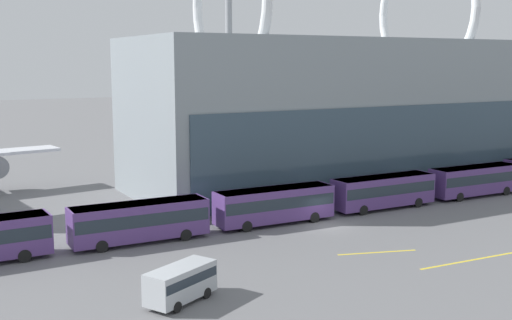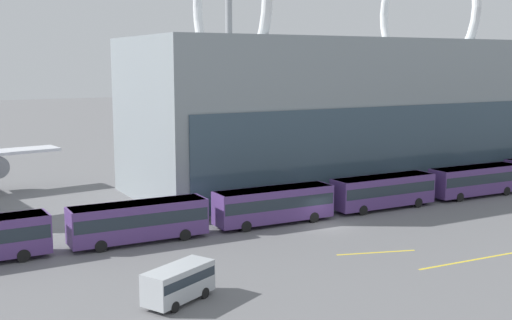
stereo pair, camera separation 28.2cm
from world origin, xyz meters
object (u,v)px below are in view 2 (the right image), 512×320
Objects in this scene: airliner_at_gate_far at (258,129)px; shuttle_bus_4 at (475,179)px; floodlight_mast at (229,20)px; shuttle_bus_3 at (383,190)px; shuttle_bus_1 at (139,219)px; shuttle_bus_2 at (274,203)px; service_van_foreground at (179,281)px.

airliner_at_gate_far reaches higher than shuttle_bus_4.
floodlight_mast is (-12.61, -15.95, 14.49)m from airliner_at_gate_far.
shuttle_bus_3 is 13.02m from shuttle_bus_4.
floodlight_mast is (-9.52, 16.17, 17.72)m from shuttle_bus_3.
shuttle_bus_3 is at bearing 0.55° from shuttle_bus_1.
floodlight_mast is (-22.54, 16.41, 17.72)m from shuttle_bus_4.
shuttle_bus_3 is at bearing -59.51° from floodlight_mast.
shuttle_bus_2 is 2.18× the size of service_van_foreground.
service_van_foreground is (-31.34, -46.12, -3.84)m from airliner_at_gate_far.
shuttle_bus_3 is 1.00× the size of shuttle_bus_4.
floodlight_mast is at bearing 135.59° from airliner_at_gate_far.
shuttle_bus_2 is at bearing -179.44° from shuttle_bus_4.
airliner_at_gate_far is 1.21× the size of floodlight_mast.
airliner_at_gate_far is 7.26× the size of service_van_foreground.
floodlight_mast reaches higher than shuttle_bus_3.
floodlight_mast is at bearing 145.09° from shuttle_bus_4.
shuttle_bus_4 is (13.02, -0.24, 0.00)m from shuttle_bus_3.
shuttle_bus_2 is (-16.11, -32.10, -3.22)m from airliner_at_gate_far.
shuttle_bus_2 is 26.03m from shuttle_bus_4.
shuttle_bus_2 is at bearing 0.24° from shuttle_bus_1.
shuttle_bus_4 is at bearing 0.61° from shuttle_bus_2.
service_van_foreground is (-41.27, -13.75, -0.62)m from shuttle_bus_4.
shuttle_bus_1 is at bearing 54.31° from service_van_foreground.
service_van_foreground is at bearing -153.14° from shuttle_bus_3.
shuttle_bus_3 is at bearing 1.09° from shuttle_bus_2.
shuttle_bus_2 is 24.22m from floodlight_mast.
shuttle_bus_3 is (26.03, -0.19, 0.00)m from shuttle_bus_1.
shuttle_bus_4 is at bearing -36.06° from floodlight_mast.
shuttle_bus_2 is 13.02m from shuttle_bus_3.
shuttle_bus_4 is (9.92, -32.37, -3.22)m from airliner_at_gate_far.
shuttle_bus_1 is at bearing -135.94° from floodlight_mast.
floodlight_mast reaches higher than shuttle_bus_4.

